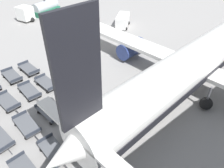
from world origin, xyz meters
The scene contains 15 objects.
ground_plane centered at (0.00, 0.00, 0.00)m, with size 500.00×500.00×0.00m, color gray.
airplane centered at (19.17, -6.42, 3.51)m, with size 35.77×39.12×12.58m.
fuel_tanker_secondary centered at (-15.34, -8.82, 1.24)m, with size 5.46×9.88×2.84m.
service_van centered at (0.40, -0.35, 1.19)m, with size 4.16×4.74×2.20m.
baggage_dolly_row_mid_a_col_b centered at (8.48, -24.35, 0.48)m, with size 3.86×1.80×0.92m.
baggage_dolly_row_mid_a_col_c centered at (12.93, -24.21, 0.48)m, with size 3.83×1.65×0.92m.
baggage_dolly_row_mid_a_col_d centered at (17.16, -23.72, 0.48)m, with size 3.81×1.62×0.92m.
baggage_dolly_row_mid_b_col_a centered at (4.00, -22.21, 0.48)m, with size 3.83×1.66×0.92m.
baggage_dolly_row_mid_b_col_b centered at (8.28, -21.86, 0.48)m, with size 3.81×1.61×0.92m.
baggage_dolly_row_mid_b_col_c centered at (12.72, -21.77, 0.48)m, with size 3.86×1.79×0.92m.
baggage_dolly_row_mid_b_col_d centered at (17.01, -21.32, 0.48)m, with size 3.85×1.75×0.92m.
baggage_dolly_row_far_col_a centered at (3.81, -19.95, 0.48)m, with size 3.85×1.73×0.92m.
baggage_dolly_row_far_col_b centered at (8.16, -19.70, 0.48)m, with size 3.85×1.75×0.92m.
baggage_dolly_row_far_col_c centered at (12.59, -19.21, 0.48)m, with size 3.86×1.80×0.92m.
baggage_dolly_row_far_col_d centered at (17.03, -19.00, 0.48)m, with size 3.87×1.86×0.92m.
Camera 1 is at (28.61, -27.43, 15.44)m, focal length 35.00 mm.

